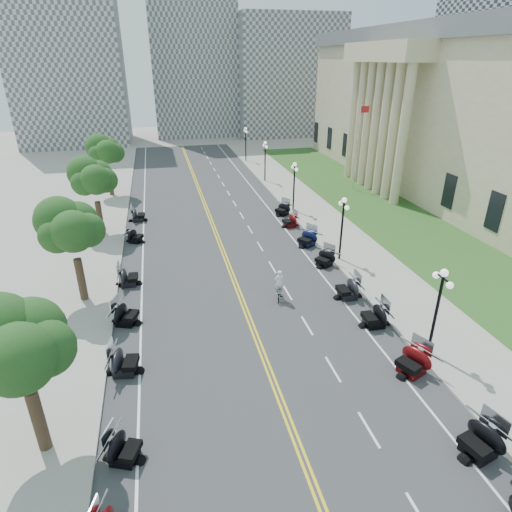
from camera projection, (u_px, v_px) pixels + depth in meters
ground at (241, 298)px, 28.20m from camera, size 160.00×160.00×0.00m
road at (219, 241)px, 37.04m from camera, size 16.00×90.00×0.01m
centerline_yellow_a at (218, 241)px, 37.01m from camera, size 0.12×90.00×0.00m
centerline_yellow_b at (220, 241)px, 37.06m from camera, size 0.12×90.00×0.00m
edge_line_north at (290, 234)px, 38.33m from camera, size 0.12×90.00×0.00m
edge_line_south at (143, 247)px, 35.74m from camera, size 0.12×90.00×0.00m
lane_dash_3 at (369, 429)px, 18.24m from camera, size 0.12×2.00×0.00m
lane_dash_4 at (333, 369)px, 21.77m from camera, size 0.12×2.00×0.00m
lane_dash_5 at (307, 325)px, 25.31m from camera, size 0.12×2.00×0.00m
lane_dash_6 at (288, 293)px, 28.84m from camera, size 0.12×2.00×0.00m
lane_dash_7 at (272, 267)px, 32.38m from camera, size 0.12×2.00×0.00m
lane_dash_8 at (260, 246)px, 35.91m from camera, size 0.12×2.00×0.00m
lane_dash_9 at (250, 229)px, 39.45m from camera, size 0.12×2.00×0.00m
lane_dash_10 at (242, 215)px, 42.98m from camera, size 0.12×2.00×0.00m
lane_dash_11 at (235, 203)px, 46.52m from camera, size 0.12×2.00×0.00m
lane_dash_12 at (228, 193)px, 50.06m from camera, size 0.12×2.00×0.00m
lane_dash_13 at (223, 184)px, 53.59m from camera, size 0.12×2.00×0.00m
lane_dash_14 at (219, 176)px, 57.13m from camera, size 0.12×2.00×0.00m
lane_dash_15 at (214, 169)px, 60.66m from camera, size 0.12×2.00×0.00m
lane_dash_16 at (211, 163)px, 64.20m from camera, size 0.12×2.00×0.00m
lane_dash_17 at (207, 158)px, 67.73m from camera, size 0.12×2.00×0.00m
lane_dash_18 at (205, 153)px, 71.27m from camera, size 0.12×2.00×0.00m
lane_dash_19 at (202, 148)px, 74.80m from camera, size 0.12×2.00×0.00m
sidewalk_north at (332, 230)px, 39.14m from camera, size 5.00×90.00×0.15m
sidewalk_south at (91, 251)px, 34.88m from camera, size 5.00×90.00×0.15m
lawn at (364, 200)px, 47.64m from camera, size 9.00×60.00×0.10m
civic_building at (470, 109)px, 50.38m from camera, size 26.00×51.00×17.80m
distant_block_a at (69, 67)px, 73.87m from camera, size 18.00×14.00×26.00m
distant_block_b at (193, 54)px, 82.79m from camera, size 16.00×12.00×30.00m
distant_block_c at (286, 77)px, 85.48m from camera, size 20.00×14.00×22.00m
street_lamp_1 at (436, 313)px, 21.78m from camera, size 0.50×1.20×4.90m
street_lamp_2 at (342, 229)px, 32.38m from camera, size 0.50×1.20×4.90m
street_lamp_3 at (294, 187)px, 42.99m from camera, size 0.50×1.20×4.90m
street_lamp_4 at (265, 161)px, 53.60m from camera, size 0.50×1.20×4.90m
street_lamp_5 at (246, 144)px, 64.20m from camera, size 0.50×1.20×4.90m
flagpole at (357, 148)px, 49.19m from camera, size 1.10×0.20×10.00m
tree_1 at (20, 354)px, 15.33m from camera, size 4.80×4.80×9.20m
tree_2 at (72, 233)px, 25.94m from camera, size 4.80×4.80×9.20m
tree_3 at (94, 182)px, 36.54m from camera, size 4.80×4.80×9.20m
tree_4 at (106, 154)px, 47.15m from camera, size 4.80×4.80×9.20m
motorcycle_n_2 at (481, 440)px, 16.82m from camera, size 2.61×2.61×1.50m
motorcycle_n_3 at (413, 360)px, 21.24m from camera, size 2.80×2.80×1.49m
motorcycle_n_4 at (375, 315)px, 25.04m from camera, size 2.13×2.13×1.44m
motorcycle_n_5 at (348, 288)px, 27.97m from camera, size 2.15×2.15×1.47m
motorcycle_n_6 at (325, 258)px, 32.35m from camera, size 2.65×2.65×1.34m
motorcycle_n_7 at (307, 238)px, 35.77m from camera, size 2.83×2.83×1.43m
motorcycle_n_8 at (290, 220)px, 39.87m from camera, size 2.14×2.14×1.31m
motorcycle_n_9 at (282, 209)px, 42.87m from camera, size 2.65×2.65×1.33m
motorcycle_s_3 at (123, 448)px, 16.62m from camera, size 2.41×2.41×1.30m
motorcycle_s_4 at (124, 361)px, 21.25m from camera, size 2.41×2.41×1.46m
motorcycle_s_5 at (125, 313)px, 25.22m from camera, size 2.58×2.58×1.41m
motorcycle_s_6 at (128, 276)px, 29.56m from camera, size 2.07×2.07×1.40m
motorcycle_s_8 at (135, 235)px, 36.52m from camera, size 2.42×2.42×1.25m
motorcycle_s_9 at (138, 214)px, 41.26m from camera, size 2.08×2.08×1.38m
bicycle at (279, 292)px, 27.90m from camera, size 1.01×1.74×1.01m
cyclist_rider at (280, 274)px, 27.32m from camera, size 0.64×0.42×1.75m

